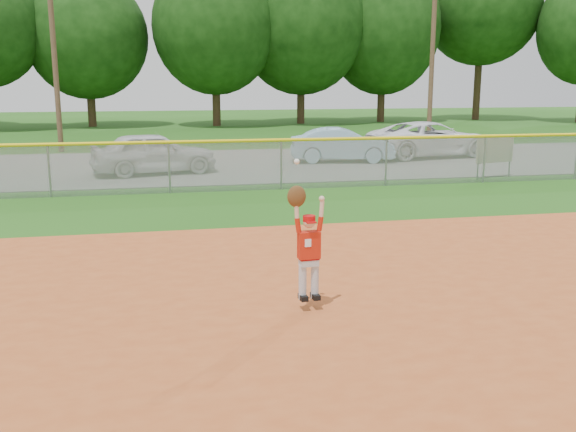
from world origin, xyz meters
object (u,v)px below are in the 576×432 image
(car_blue, at_px, (342,145))
(car_white_a, at_px, (154,153))
(ballplayer, at_px, (307,243))
(car_white_b, at_px, (430,139))
(sponsor_sign, at_px, (495,151))

(car_blue, bearing_deg, car_white_a, 113.36)
(car_blue, height_order, ballplayer, ballplayer)
(car_white_a, distance_m, ballplayer, 14.45)
(car_blue, bearing_deg, car_white_b, -67.92)
(car_blue, xyz_separation_m, car_white_b, (4.16, 0.94, 0.07))
(car_white_a, relative_size, ballplayer, 2.11)
(car_white_b, relative_size, ballplayer, 2.64)
(car_white_b, bearing_deg, car_blue, 92.79)
(car_white_a, height_order, car_white_b, car_white_b)
(sponsor_sign, relative_size, ballplayer, 0.76)
(car_white_a, height_order, car_blue, car_white_a)
(car_white_a, distance_m, car_white_b, 11.86)
(car_blue, bearing_deg, sponsor_sign, -132.94)
(car_blue, distance_m, car_white_b, 4.27)
(car_white_b, bearing_deg, ballplayer, 141.35)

